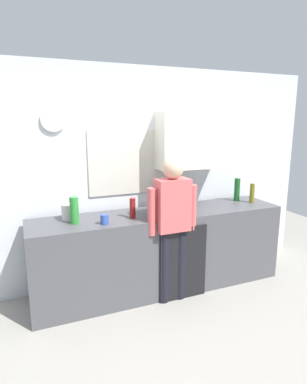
% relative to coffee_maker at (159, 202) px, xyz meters
% --- Properties ---
extents(ground_plane, '(8.00, 8.00, 0.00)m').
position_rel_coffee_maker_xyz_m(ground_plane, '(0.05, -0.23, -1.08)').
color(ground_plane, '#9E998E').
extents(kitchen_counter, '(2.97, 0.64, 0.94)m').
position_rel_coffee_maker_xyz_m(kitchen_counter, '(0.05, 0.07, -0.62)').
color(kitchen_counter, '#4C4C51').
rests_on(kitchen_counter, ground_plane).
extents(dishwasher_panel, '(0.56, 0.02, 0.84)m').
position_rel_coffee_maker_xyz_m(dishwasher_panel, '(0.18, -0.26, -0.66)').
color(dishwasher_panel, black).
rests_on(dishwasher_panel, ground_plane).
extents(back_wall_assembly, '(4.57, 0.42, 2.60)m').
position_rel_coffee_maker_xyz_m(back_wall_assembly, '(0.11, 0.48, 0.28)').
color(back_wall_assembly, silver).
rests_on(back_wall_assembly, ground_plane).
extents(coffee_maker, '(0.20, 0.20, 0.33)m').
position_rel_coffee_maker_xyz_m(coffee_maker, '(0.00, 0.00, 0.00)').
color(coffee_maker, black).
rests_on(coffee_maker, kitchen_counter).
extents(bottle_green_wine, '(0.07, 0.07, 0.30)m').
position_rel_coffee_maker_xyz_m(bottle_green_wine, '(1.21, 0.22, 0.00)').
color(bottle_green_wine, '#195923').
rests_on(bottle_green_wine, kitchen_counter).
extents(bottle_clear_soda, '(0.09, 0.09, 0.28)m').
position_rel_coffee_maker_xyz_m(bottle_clear_soda, '(-0.93, 0.04, -0.01)').
color(bottle_clear_soda, '#2D8C33').
rests_on(bottle_clear_soda, kitchen_counter).
extents(bottle_red_vinegar, '(0.06, 0.06, 0.22)m').
position_rel_coffee_maker_xyz_m(bottle_red_vinegar, '(-0.32, 0.00, -0.04)').
color(bottle_red_vinegar, maroon).
rests_on(bottle_red_vinegar, kitchen_counter).
extents(bottle_olive_oil, '(0.06, 0.06, 0.25)m').
position_rel_coffee_maker_xyz_m(bottle_olive_oil, '(1.33, 0.05, -0.02)').
color(bottle_olive_oil, olive).
rests_on(bottle_olive_oil, kitchen_counter).
extents(cup_blue_mug, '(0.08, 0.08, 0.10)m').
position_rel_coffee_maker_xyz_m(cup_blue_mug, '(-0.65, -0.09, -0.10)').
color(cup_blue_mug, '#3351B2').
rests_on(cup_blue_mug, kitchen_counter).
extents(potted_plant, '(0.15, 0.15, 0.23)m').
position_rel_coffee_maker_xyz_m(potted_plant, '(0.27, 0.19, -0.01)').
color(potted_plant, '#9E5638').
rests_on(potted_plant, kitchen_counter).
extents(storage_canister, '(0.14, 0.14, 0.17)m').
position_rel_coffee_maker_xyz_m(storage_canister, '(-0.97, 0.20, -0.06)').
color(storage_canister, silver).
rests_on(storage_canister, kitchen_counter).
extents(person_at_sink, '(0.57, 0.22, 1.60)m').
position_rel_coffee_maker_xyz_m(person_at_sink, '(0.05, -0.23, -0.14)').
color(person_at_sink, black).
rests_on(person_at_sink, ground_plane).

